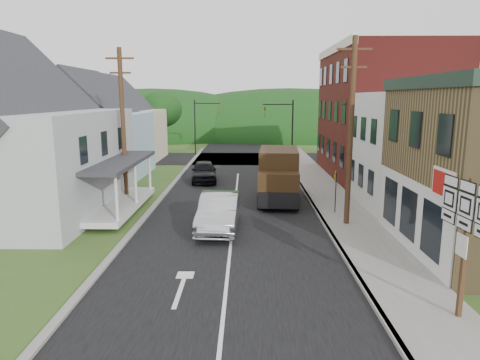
{
  "coord_description": "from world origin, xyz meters",
  "views": [
    {
      "loc": [
        0.65,
        -16.84,
        6.23
      ],
      "look_at": [
        0.35,
        3.98,
        2.2
      ],
      "focal_mm": 32.0,
      "sensor_mm": 36.0,
      "label": 1
    }
  ],
  "objects_px": {
    "warning_sign": "(336,185)",
    "dark_sedan": "(204,171)",
    "silver_sedan": "(219,212)",
    "route_sign_cluster": "(465,229)",
    "delivery_van": "(278,176)"
  },
  "relations": [
    {
      "from": "silver_sedan",
      "to": "delivery_van",
      "type": "height_order",
      "value": "delivery_van"
    },
    {
      "from": "warning_sign",
      "to": "dark_sedan",
      "type": "bearing_deg",
      "value": 155.17
    },
    {
      "from": "delivery_van",
      "to": "warning_sign",
      "type": "distance_m",
      "value": 4.15
    },
    {
      "from": "delivery_van",
      "to": "warning_sign",
      "type": "relative_size",
      "value": 2.5
    },
    {
      "from": "silver_sedan",
      "to": "route_sign_cluster",
      "type": "distance_m",
      "value": 11.34
    },
    {
      "from": "dark_sedan",
      "to": "delivery_van",
      "type": "bearing_deg",
      "value": -56.01
    },
    {
      "from": "dark_sedan",
      "to": "route_sign_cluster",
      "type": "relative_size",
      "value": 1.14
    },
    {
      "from": "warning_sign",
      "to": "delivery_van",
      "type": "bearing_deg",
      "value": 157.21
    },
    {
      "from": "silver_sedan",
      "to": "delivery_van",
      "type": "bearing_deg",
      "value": 62.11
    },
    {
      "from": "dark_sedan",
      "to": "warning_sign",
      "type": "bearing_deg",
      "value": -54.96
    },
    {
      "from": "dark_sedan",
      "to": "warning_sign",
      "type": "distance_m",
      "value": 12.22
    },
    {
      "from": "route_sign_cluster",
      "to": "warning_sign",
      "type": "relative_size",
      "value": 1.71
    },
    {
      "from": "silver_sedan",
      "to": "dark_sedan",
      "type": "xyz_separation_m",
      "value": [
        -1.89,
        11.83,
        -0.08
      ]
    },
    {
      "from": "silver_sedan",
      "to": "dark_sedan",
      "type": "distance_m",
      "value": 11.98
    },
    {
      "from": "silver_sedan",
      "to": "warning_sign",
      "type": "xyz_separation_m",
      "value": [
        6.04,
        2.57,
        0.78
      ]
    }
  ]
}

